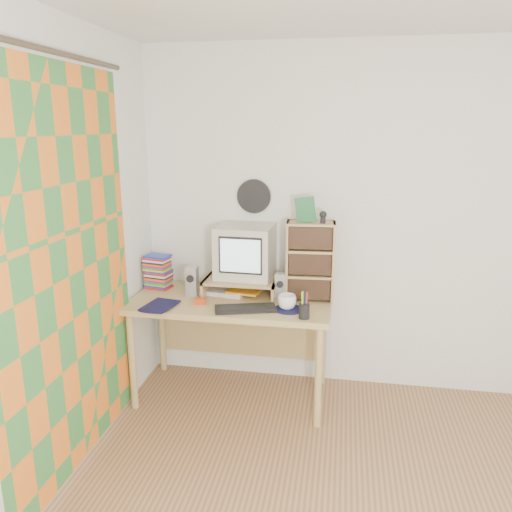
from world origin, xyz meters
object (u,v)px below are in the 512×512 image
at_px(crt_monitor, 245,252).
at_px(cd_rack, 310,261).
at_px(dvd_stack, 158,272).
at_px(desk, 233,314).
at_px(diary, 148,303).
at_px(keyboard, 245,309).
at_px(mug, 287,302).

xyz_separation_m(crt_monitor, cd_rack, (0.47, -0.05, -0.03)).
bearing_deg(crt_monitor, dvd_stack, -177.66).
xyz_separation_m(crt_monitor, dvd_stack, (-0.66, -0.00, -0.18)).
distance_m(desk, dvd_stack, 0.66).
distance_m(cd_rack, diary, 1.14).
height_order(keyboard, dvd_stack, dvd_stack).
relative_size(mug, diary, 0.54).
bearing_deg(dvd_stack, diary, -68.64).
bearing_deg(mug, cd_rack, 59.49).
height_order(keyboard, diary, diary).
relative_size(desk, mug, 11.39).
relative_size(crt_monitor, cd_rack, 0.71).
bearing_deg(crt_monitor, cd_rack, -4.23).
height_order(keyboard, cd_rack, cd_rack).
xyz_separation_m(desk, keyboard, (0.14, -0.27, 0.15)).
height_order(crt_monitor, dvd_stack, crt_monitor).
bearing_deg(cd_rack, dvd_stack, 173.89).
height_order(desk, crt_monitor, crt_monitor).
bearing_deg(diary, cd_rack, 27.13).
height_order(desk, cd_rack, cd_rack).
xyz_separation_m(dvd_stack, mug, (1.00, -0.28, -0.08)).
distance_m(dvd_stack, diary, 0.40).
distance_m(keyboard, cd_rack, 0.56).
bearing_deg(cd_rack, diary, -166.20).
xyz_separation_m(cd_rack, diary, (-1.07, -0.33, -0.25)).
distance_m(crt_monitor, mug, 0.51).
bearing_deg(crt_monitor, keyboard, -75.87).
height_order(desk, keyboard, keyboard).
relative_size(dvd_stack, mug, 2.05).
xyz_separation_m(desk, crt_monitor, (0.07, 0.09, 0.44)).
bearing_deg(cd_rack, keyboard, -146.08).
distance_m(desk, diary, 0.62).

